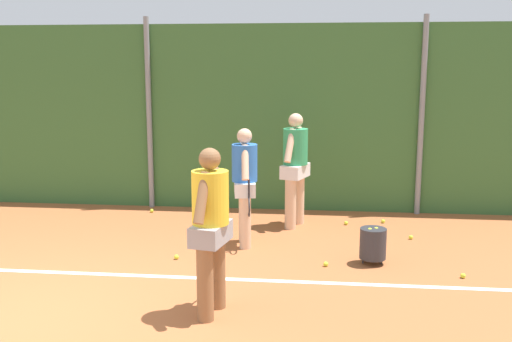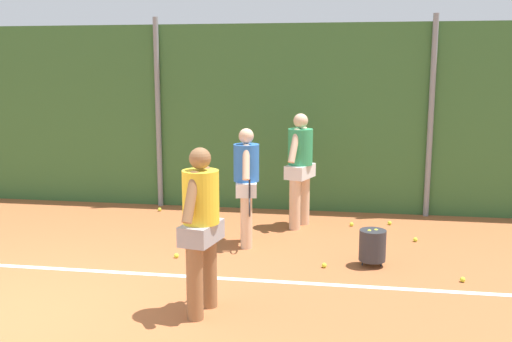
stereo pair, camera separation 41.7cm
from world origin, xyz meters
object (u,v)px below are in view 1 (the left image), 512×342
Objects in this scene: player_foreground_near at (211,223)px; player_midcourt at (245,181)px; tennis_ball_3 at (383,221)px; tennis_ball_7 at (326,264)px; ball_hopper at (373,243)px; tennis_ball_2 at (176,257)px; tennis_ball_4 at (346,223)px; tennis_ball_5 at (411,237)px; player_backcourt_far at (295,163)px; tennis_ball_0 at (152,211)px; tennis_ball_6 at (463,276)px.

player_midcourt is (0.04, 2.51, -0.04)m from player_foreground_near.
tennis_ball_3 is 2.54m from tennis_ball_7.
tennis_ball_2 is at bearing -177.77° from ball_hopper.
tennis_ball_4 and tennis_ball_7 have the same top height.
tennis_ball_3 and tennis_ball_5 have the same top height.
tennis_ball_4 is at bearing 40.21° from tennis_ball_2.
player_backcourt_far reaches higher than tennis_ball_3.
player_backcourt_far is at bearing 138.93° from player_midcourt.
player_foreground_near reaches higher than tennis_ball_2.
tennis_ball_4 is (2.45, 2.07, 0.00)m from tennis_ball_2.
player_foreground_near is 27.77× the size of tennis_ball_4.
player_foreground_near is 4.13m from tennis_ball_5.
player_backcourt_far is 28.89× the size of tennis_ball_5.
ball_hopper is at bearing -99.77° from tennis_ball_3.
ball_hopper is 2.20m from tennis_ball_3.
tennis_ball_2 is (-0.87, -0.78, -0.96)m from player_midcourt.
tennis_ball_7 is at bearing -25.67° from player_foreground_near.
tennis_ball_2 is at bearing -143.83° from tennis_ball_3.
tennis_ball_0 is at bearing 35.64° from player_foreground_near.
ball_hopper is (1.14, -1.81, -0.78)m from player_backcourt_far.
tennis_ball_0 is 1.00× the size of tennis_ball_6.
tennis_ball_4 is 1.00× the size of tennis_ball_5.
player_backcourt_far reaches higher than tennis_ball_4.
tennis_ball_2 is 1.00× the size of tennis_ball_5.
tennis_ball_6 is at bearing -114.96° from player_backcourt_far.
player_midcourt is 1.76m from tennis_ball_7.
player_backcourt_far is 2.69m from tennis_ball_2.
tennis_ball_0 is 2.77m from tennis_ball_2.
player_backcourt_far is 1.87m from tennis_ball_3.
tennis_ball_0 is 1.00× the size of tennis_ball_4.
player_midcourt is at bearing 41.85° from tennis_ball_2.
tennis_ball_0 is at bearing 164.98° from tennis_ball_5.
tennis_ball_7 is at bearing -2.01° from tennis_ball_2.
ball_hopper is at bearing -32.62° from tennis_ball_0.
player_foreground_near reaches higher than ball_hopper.
player_midcourt is 0.93× the size of player_backcourt_far.
tennis_ball_5 and tennis_ball_7 have the same top height.
tennis_ball_6 is (0.40, -1.66, 0.00)m from tennis_ball_5.
tennis_ball_6 is at bearing -4.93° from tennis_ball_2.
tennis_ball_7 is (-1.74, 0.26, 0.00)m from tennis_ball_6.
tennis_ball_3 is at bearing 16.42° from tennis_ball_4.
player_foreground_near is at bearing -154.91° from tennis_ball_6.
tennis_ball_0 is 3.57m from tennis_ball_4.
ball_hopper reaches higher than tennis_ball_3.
player_foreground_near is 27.77× the size of tennis_ball_6.
player_midcourt reaches higher than tennis_ball_7.
player_midcourt reaches higher than ball_hopper.
tennis_ball_7 is (1.26, 1.66, -0.99)m from player_foreground_near.
ball_hopper is at bearing -34.35° from player_foreground_near.
player_midcourt is 26.81× the size of tennis_ball_4.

